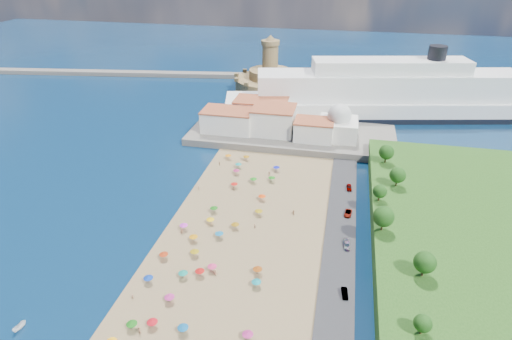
# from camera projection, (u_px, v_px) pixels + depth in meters

# --- Properties ---
(ground) EXTENTS (700.00, 700.00, 0.00)m
(ground) POSITION_uv_depth(u_px,v_px,m) (226.00, 230.00, 129.59)
(ground) COLOR #071938
(ground) RESTS_ON ground
(terrace) EXTENTS (90.00, 36.00, 3.00)m
(terrace) POSITION_uv_depth(u_px,v_px,m) (292.00, 135.00, 190.13)
(terrace) COLOR #59544C
(terrace) RESTS_ON ground
(jetty) EXTENTS (18.00, 70.00, 2.40)m
(jetty) POSITION_uv_depth(u_px,v_px,m) (259.00, 106.00, 224.59)
(jetty) COLOR #59544C
(jetty) RESTS_ON ground
(breakwater) EXTENTS (199.03, 34.77, 2.60)m
(breakwater) POSITION_uv_depth(u_px,v_px,m) (128.00, 73.00, 281.59)
(breakwater) COLOR #59544C
(breakwater) RESTS_ON ground
(waterfront_buildings) EXTENTS (57.00, 29.00, 11.00)m
(waterfront_buildings) POSITION_uv_depth(u_px,v_px,m) (263.00, 119.00, 190.12)
(waterfront_buildings) COLOR silver
(waterfront_buildings) RESTS_ON terrace
(domed_building) EXTENTS (16.00, 16.00, 15.00)m
(domed_building) POSITION_uv_depth(u_px,v_px,m) (339.00, 124.00, 181.20)
(domed_building) COLOR silver
(domed_building) RESTS_ON terrace
(fortress) EXTENTS (40.00, 40.00, 32.40)m
(fortress) POSITION_uv_depth(u_px,v_px,m) (270.00, 80.00, 247.96)
(fortress) COLOR olive
(fortress) RESTS_ON ground
(cruise_ship) EXTENTS (160.45, 57.04, 34.78)m
(cruise_ship) POSITION_uv_depth(u_px,v_px,m) (386.00, 96.00, 210.41)
(cruise_ship) COLOR black
(cruise_ship) RESTS_ON ground
(beach_parasols) EXTENTS (31.15, 113.30, 2.20)m
(beach_parasols) POSITION_uv_depth(u_px,v_px,m) (210.00, 247.00, 118.65)
(beach_parasols) COLOR gray
(beach_parasols) RESTS_ON beach
(beachgoers) EXTENTS (38.32, 96.89, 1.88)m
(beachgoers) POSITION_uv_depth(u_px,v_px,m) (214.00, 234.00, 125.94)
(beachgoers) COLOR tan
(beachgoers) RESTS_ON beach
(parked_cars) EXTENTS (2.66, 80.62, 1.41)m
(parked_cars) POSITION_uv_depth(u_px,v_px,m) (347.00, 242.00, 122.12)
(parked_cars) COLOR gray
(parked_cars) RESTS_ON promenade
(hillside_trees) EXTENTS (14.27, 109.46, 7.45)m
(hillside_trees) POSITION_uv_depth(u_px,v_px,m) (398.00, 226.00, 114.03)
(hillside_trees) COLOR #382314
(hillside_trees) RESTS_ON hillside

